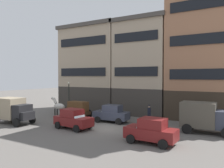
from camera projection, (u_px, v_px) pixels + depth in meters
ground_plane at (103, 128)px, 21.09m from camera, size 120.00×120.00×0.00m
building_far_left at (93, 68)px, 32.97m from camera, size 9.45×5.66×12.16m
building_center_left at (144, 67)px, 28.94m from camera, size 7.11×5.66×12.10m
building_center_right at (209, 38)px, 24.88m from camera, size 9.19×5.66×18.06m
cargo_wagon at (78, 109)px, 25.71m from camera, size 2.95×1.60×1.98m
draft_horse at (59, 106)px, 27.20m from camera, size 2.35×0.66×2.30m
delivery_truck_near at (205, 117)px, 19.08m from camera, size 4.38×2.20×2.62m
delivery_truck_far at (13, 110)px, 23.08m from camera, size 4.39×2.21×2.62m
sedan_dark at (151, 131)px, 16.19m from camera, size 3.74×1.93×1.83m
sedan_light at (73, 119)px, 20.75m from camera, size 3.83×2.13×1.83m
sedan_parked_curb at (112, 114)px, 23.74m from camera, size 3.82×2.11×1.83m
pedestrian_officer at (149, 112)px, 24.10m from camera, size 0.43×0.43×1.79m
streetlamp_curbside at (69, 92)px, 30.49m from camera, size 0.32×0.32×4.12m
fire_hydrant_curbside at (80, 110)px, 29.34m from camera, size 0.24×0.24×0.83m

